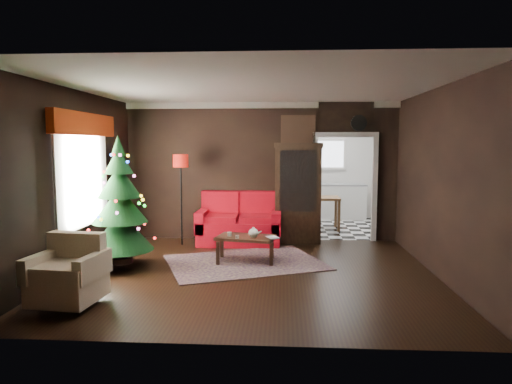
# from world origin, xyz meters

# --- Properties ---
(floor) EXTENTS (5.50, 5.50, 0.00)m
(floor) POSITION_xyz_m (0.00, 0.00, 0.00)
(floor) COLOR black
(floor) RESTS_ON ground
(ceiling) EXTENTS (5.50, 5.50, 0.00)m
(ceiling) POSITION_xyz_m (0.00, 0.00, 2.80)
(ceiling) COLOR white
(ceiling) RESTS_ON ground
(wall_back) EXTENTS (5.50, 0.00, 5.50)m
(wall_back) POSITION_xyz_m (0.00, 2.50, 1.40)
(wall_back) COLOR black
(wall_back) RESTS_ON ground
(wall_front) EXTENTS (5.50, 0.00, 5.50)m
(wall_front) POSITION_xyz_m (0.00, -2.50, 1.40)
(wall_front) COLOR black
(wall_front) RESTS_ON ground
(wall_left) EXTENTS (0.00, 5.50, 5.50)m
(wall_left) POSITION_xyz_m (-2.75, 0.00, 1.40)
(wall_left) COLOR black
(wall_left) RESTS_ON ground
(wall_right) EXTENTS (0.00, 5.50, 5.50)m
(wall_right) POSITION_xyz_m (2.75, 0.00, 1.40)
(wall_right) COLOR black
(wall_right) RESTS_ON ground
(doorway) EXTENTS (1.10, 0.10, 2.10)m
(doorway) POSITION_xyz_m (1.70, 2.50, 1.05)
(doorway) COLOR white
(doorway) RESTS_ON ground
(left_window) EXTENTS (0.05, 1.60, 1.40)m
(left_window) POSITION_xyz_m (-2.71, 0.20, 1.45)
(left_window) COLOR white
(left_window) RESTS_ON wall_left
(valance) EXTENTS (0.12, 2.10, 0.35)m
(valance) POSITION_xyz_m (-2.63, 0.20, 2.27)
(valance) COLOR maroon
(valance) RESTS_ON wall_left
(kitchen_floor) EXTENTS (3.00, 3.00, 0.00)m
(kitchen_floor) POSITION_xyz_m (1.70, 4.00, 0.00)
(kitchen_floor) COLOR white
(kitchen_floor) RESTS_ON ground
(kitchen_window) EXTENTS (0.70, 0.06, 0.70)m
(kitchen_window) POSITION_xyz_m (1.70, 5.45, 1.70)
(kitchen_window) COLOR white
(kitchen_window) RESTS_ON ground
(rug) EXTENTS (2.95, 2.58, 0.01)m
(rug) POSITION_xyz_m (-0.16, 0.59, 0.01)
(rug) COLOR #4B2D45
(rug) RESTS_ON ground
(loveseat) EXTENTS (1.70, 0.90, 1.00)m
(loveseat) POSITION_xyz_m (-0.40, 2.05, 0.50)
(loveseat) COLOR maroon
(loveseat) RESTS_ON ground
(curio_cabinet) EXTENTS (0.90, 0.45, 1.90)m
(curio_cabinet) POSITION_xyz_m (0.75, 2.27, 0.95)
(curio_cabinet) COLOR black
(curio_cabinet) RESTS_ON ground
(floor_lamp) EXTENTS (0.32, 0.32, 1.87)m
(floor_lamp) POSITION_xyz_m (-1.51, 1.86, 0.83)
(floor_lamp) COLOR black
(floor_lamp) RESTS_ON ground
(christmas_tree) EXTENTS (1.37, 1.37, 1.97)m
(christmas_tree) POSITION_xyz_m (-2.12, 0.23, 1.05)
(christmas_tree) COLOR black
(christmas_tree) RESTS_ON ground
(armchair) EXTENTS (0.84, 0.84, 0.78)m
(armchair) POSITION_xyz_m (-2.13, -1.55, 0.46)
(armchair) COLOR tan
(armchair) RESTS_ON ground
(coffee_table) EXTENTS (1.03, 0.74, 0.42)m
(coffee_table) POSITION_xyz_m (-0.16, 0.65, 0.22)
(coffee_table) COLOR black
(coffee_table) RESTS_ON rug
(teapot) EXTENTS (0.24, 0.24, 0.17)m
(teapot) POSITION_xyz_m (-0.02, 0.51, 0.52)
(teapot) COLOR white
(teapot) RESTS_ON coffee_table
(cup_a) EXTENTS (0.09, 0.09, 0.07)m
(cup_a) POSITION_xyz_m (-0.43, 0.66, 0.47)
(cup_a) COLOR white
(cup_a) RESTS_ON coffee_table
(cup_b) EXTENTS (0.07, 0.07, 0.05)m
(cup_b) POSITION_xyz_m (-0.28, 0.46, 0.46)
(cup_b) COLOR silver
(cup_b) RESTS_ON coffee_table
(book) EXTENTS (0.16, 0.08, 0.23)m
(book) POSITION_xyz_m (0.22, 0.50, 0.55)
(book) COLOR tan
(book) RESTS_ON coffee_table
(wall_clock) EXTENTS (0.32, 0.32, 0.06)m
(wall_clock) POSITION_xyz_m (1.95, 2.45, 2.38)
(wall_clock) COLOR silver
(wall_clock) RESTS_ON wall_back
(painting) EXTENTS (0.62, 0.05, 0.52)m
(painting) POSITION_xyz_m (0.75, 2.46, 2.25)
(painting) COLOR #A77D46
(painting) RESTS_ON wall_back
(kitchen_counter) EXTENTS (1.80, 0.60, 0.90)m
(kitchen_counter) POSITION_xyz_m (1.70, 5.20, 0.45)
(kitchen_counter) COLOR white
(kitchen_counter) RESTS_ON ground
(kitchen_table) EXTENTS (0.70, 0.70, 0.75)m
(kitchen_table) POSITION_xyz_m (1.40, 3.70, 0.38)
(kitchen_table) COLOR brown
(kitchen_table) RESTS_ON ground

